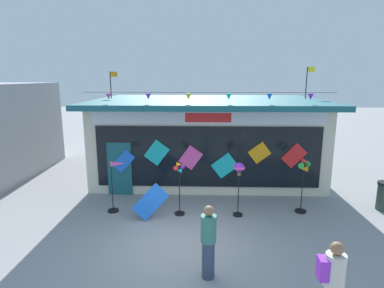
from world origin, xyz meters
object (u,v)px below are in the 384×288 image
(wind_spinner_left, at_px, (179,183))
(kite_shop_building, at_px, (207,136))
(person_mid_plaza, at_px, (208,242))
(wind_spinner_center_left, at_px, (239,175))
(wind_spinner_center_right, at_px, (303,176))
(person_near_camera, at_px, (332,285))
(wind_spinner_far_left, at_px, (116,179))
(display_kite_on_ground, at_px, (150,202))

(wind_spinner_left, bearing_deg, kite_shop_building, 78.80)
(person_mid_plaza, bearing_deg, kite_shop_building, -118.42)
(wind_spinner_center_left, bearing_deg, wind_spinner_center_right, 8.45)
(wind_spinner_center_left, bearing_deg, person_near_camera, -77.01)
(person_mid_plaza, bearing_deg, person_near_camera, 117.28)
(wind_spinner_far_left, relative_size, person_near_camera, 1.03)
(kite_shop_building, bearing_deg, display_kite_on_ground, -109.71)
(person_near_camera, bearing_deg, wind_spinner_center_left, 16.67)
(person_near_camera, distance_m, display_kite_on_ground, 5.75)
(kite_shop_building, xyz_separation_m, wind_spinner_left, (-0.91, -4.61, -0.65))
(wind_spinner_center_right, bearing_deg, wind_spinner_far_left, -178.67)
(wind_spinner_center_right, xyz_separation_m, display_kite_on_ground, (-4.83, -0.69, -0.68))
(wind_spinner_left, distance_m, wind_spinner_center_left, 1.89)
(kite_shop_building, xyz_separation_m, wind_spinner_far_left, (-2.98, -4.44, -0.62))
(wind_spinner_center_left, xyz_separation_m, person_mid_plaza, (-1.00, -3.24, -0.50))
(kite_shop_building, distance_m, wind_spinner_center_left, 4.72)
(kite_shop_building, xyz_separation_m, person_mid_plaza, (-0.05, -7.85, -0.88))
(wind_spinner_far_left, distance_m, person_near_camera, 6.97)
(wind_spinner_left, distance_m, wind_spinner_center_right, 3.97)
(kite_shop_building, height_order, person_mid_plaza, kite_shop_building)
(wind_spinner_far_left, xyz_separation_m, wind_spinner_center_left, (3.93, -0.17, 0.25))
(wind_spinner_left, xyz_separation_m, display_kite_on_ground, (-0.87, -0.37, -0.51))
(display_kite_on_ground, bearing_deg, person_near_camera, -48.40)
(person_near_camera, xyz_separation_m, person_mid_plaza, (-2.07, 1.43, -0.03))
(wind_spinner_far_left, bearing_deg, wind_spinner_left, -4.84)
(kite_shop_building, height_order, wind_spinner_center_left, kite_shop_building)
(kite_shop_building, xyz_separation_m, display_kite_on_ground, (-1.78, -4.98, -1.16))
(kite_shop_building, relative_size, wind_spinner_center_right, 5.16)
(wind_spinner_far_left, xyz_separation_m, wind_spinner_left, (2.07, -0.17, -0.03))
(wind_spinner_far_left, xyz_separation_m, person_near_camera, (5.01, -4.84, -0.22))
(wind_spinner_left, xyz_separation_m, wind_spinner_center_left, (1.87, 0.00, 0.28))
(wind_spinner_center_left, distance_m, wind_spinner_center_right, 2.12)
(person_mid_plaza, distance_m, display_kite_on_ground, 3.36)
(wind_spinner_center_right, bearing_deg, kite_shop_building, 125.32)
(kite_shop_building, xyz_separation_m, person_near_camera, (2.03, -9.28, -0.84))
(wind_spinner_far_left, relative_size, person_mid_plaza, 1.03)
(display_kite_on_ground, bearing_deg, person_mid_plaza, -58.72)
(kite_shop_building, bearing_deg, person_mid_plaza, -90.33)
(wind_spinner_far_left, xyz_separation_m, display_kite_on_ground, (1.19, -0.55, -0.53))
(kite_shop_building, bearing_deg, wind_spinner_center_left, -78.32)
(display_kite_on_ground, bearing_deg, wind_spinner_left, 23.04)
(wind_spinner_left, height_order, display_kite_on_ground, wind_spinner_left)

